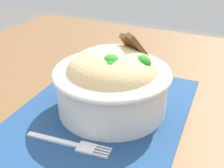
{
  "coord_description": "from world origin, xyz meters",
  "views": [
    {
      "loc": [
        0.36,
        0.22,
        1.06
      ],
      "look_at": [
        -0.04,
        0.04,
        0.82
      ],
      "focal_mm": 46.82,
      "sensor_mm": 36.0,
      "label": 1
    }
  ],
  "objects": [
    {
      "name": "placemat",
      "position": [
        -0.01,
        0.03,
        0.77
      ],
      "size": [
        0.42,
        0.3,
        0.0
      ],
      "primitive_type": "cube",
      "rotation": [
        0.0,
        0.0,
        0.05
      ],
      "color": "navy",
      "rests_on": "table"
    },
    {
      "name": "table",
      "position": [
        0.0,
        0.0,
        0.68
      ],
      "size": [
        1.06,
        0.95,
        0.77
      ],
      "color": "brown",
      "rests_on": "ground_plane"
    },
    {
      "name": "bowl",
      "position": [
        -0.04,
        0.04,
        0.83
      ],
      "size": [
        0.2,
        0.2,
        0.14
      ],
      "color": "silver",
      "rests_on": "placemat"
    },
    {
      "name": "fork",
      "position": [
        0.07,
        0.02,
        0.77
      ],
      "size": [
        0.03,
        0.14,
        0.0
      ],
      "color": "silver",
      "rests_on": "placemat"
    }
  ]
}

